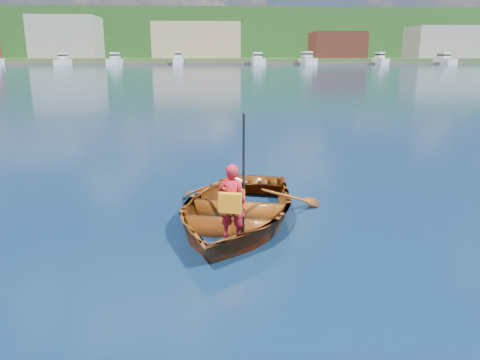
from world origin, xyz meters
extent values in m
plane|color=#172B45|center=(0.00, 0.00, 0.00)|extent=(600.00, 600.00, 0.00)
imported|color=brown|center=(1.40, 0.62, 0.26)|extent=(3.80, 4.60, 0.83)
imported|color=red|center=(1.31, -0.29, 0.68)|extent=(0.48, 0.38, 1.17)
cube|color=orange|center=(1.28, -0.40, 0.70)|extent=(0.35, 0.18, 0.30)
cube|color=orange|center=(1.34, -0.17, 0.70)|extent=(0.35, 0.17, 0.30)
cube|color=orange|center=(1.31, -0.29, 0.52)|extent=(0.35, 0.29, 0.05)
cylinder|color=black|center=(1.49, -0.18, 1.05)|extent=(0.04, 0.04, 1.90)
cube|color=#365E22|center=(0.00, 190.00, 1.00)|extent=(400.00, 80.00, 2.00)
cube|color=#234B1A|center=(0.00, 240.00, 11.00)|extent=(400.00, 100.00, 22.00)
cube|color=#51463D|center=(5.02, 148.00, 0.40)|extent=(160.02, 11.04, 0.80)
cube|color=gray|center=(-50.00, 165.00, 9.00)|extent=(22.00, 16.00, 14.00)
cube|color=tan|center=(-5.00, 165.00, 8.00)|extent=(30.00, 16.00, 12.00)
cube|color=brown|center=(45.00, 165.00, 6.50)|extent=(18.00, 16.00, 9.00)
cube|color=gray|center=(85.00, 165.00, 7.50)|extent=(26.00, 16.00, 11.00)
cube|color=silver|center=(-45.27, 143.00, 0.78)|extent=(2.73, 9.76, 1.94)
cube|color=silver|center=(-45.27, 143.98, 2.84)|extent=(1.91, 4.39, 1.80)
cube|color=black|center=(-45.27, 143.98, 2.94)|extent=(1.97, 4.59, 0.50)
cube|color=silver|center=(-29.61, 143.00, 0.82)|extent=(3.10, 11.09, 2.06)
cube|color=silver|center=(-29.61, 144.11, 2.96)|extent=(2.17, 4.99, 1.80)
cube|color=black|center=(-29.61, 144.11, 3.06)|extent=(2.24, 5.21, 0.50)
cube|color=silver|center=(-10.09, 143.00, 0.95)|extent=(2.65, 9.48, 2.37)
cube|color=silver|center=(-10.09, 143.95, 3.27)|extent=(1.86, 4.26, 1.80)
cube|color=black|center=(-10.09, 143.95, 3.37)|extent=(1.91, 4.45, 0.50)
cube|color=silver|center=(14.60, 143.00, 0.84)|extent=(3.68, 13.14, 2.11)
cube|color=silver|center=(14.60, 144.31, 3.01)|extent=(2.58, 5.91, 1.80)
cube|color=black|center=(14.60, 144.31, 3.11)|extent=(2.65, 6.18, 0.50)
cube|color=silver|center=(30.28, 143.00, 0.95)|extent=(3.67, 13.10, 2.38)
cube|color=silver|center=(30.28, 144.31, 3.28)|extent=(2.57, 5.90, 1.80)
cube|color=black|center=(30.28, 144.31, 3.38)|extent=(2.64, 6.16, 0.50)
cube|color=silver|center=(53.60, 143.00, 0.88)|extent=(2.57, 9.18, 2.20)
cube|color=silver|center=(53.60, 143.92, 3.10)|extent=(1.80, 4.13, 1.80)
cube|color=black|center=(53.60, 143.92, 3.20)|extent=(1.85, 4.31, 0.50)
cube|color=silver|center=(74.46, 143.00, 0.82)|extent=(3.06, 10.94, 2.04)
cube|color=silver|center=(74.46, 144.09, 2.94)|extent=(2.14, 4.92, 1.80)
cube|color=black|center=(74.46, 144.09, 3.04)|extent=(2.21, 5.14, 0.50)
cylinder|color=#382314|center=(62.02, 224.18, 10.63)|extent=(0.80, 0.80, 3.60)
sphere|color=#24531D|center=(62.02, 224.18, 15.43)|extent=(6.72, 6.72, 6.72)
cylinder|color=#382314|center=(113.42, 222.45, 10.55)|extent=(0.80, 0.80, 4.13)
sphere|color=#24531D|center=(113.42, 222.45, 16.06)|extent=(7.71, 7.71, 7.71)
cylinder|color=#382314|center=(-27.38, 200.82, 6.10)|extent=(0.80, 0.80, 3.88)
sphere|color=#24531D|center=(-27.38, 200.82, 11.28)|extent=(7.24, 7.24, 7.24)
cylinder|color=#382314|center=(-3.42, 259.42, 17.95)|extent=(0.80, 0.80, 4.13)
sphere|color=#24531D|center=(-3.42, 259.42, 23.45)|extent=(7.71, 7.71, 7.71)
cylinder|color=#382314|center=(-46.60, 256.41, 16.54)|extent=(0.80, 0.80, 2.52)
sphere|color=#24531D|center=(-46.60, 256.41, 19.90)|extent=(4.70, 4.70, 4.70)
cylinder|color=#382314|center=(42.52, 258.46, 17.38)|extent=(0.80, 0.80, 3.38)
sphere|color=#24531D|center=(42.52, 258.46, 21.89)|extent=(6.31, 6.31, 6.31)
cylinder|color=#382314|center=(-20.92, 258.78, 17.18)|extent=(0.80, 0.80, 2.85)
sphere|color=#24531D|center=(-20.92, 258.78, 20.98)|extent=(5.32, 5.32, 5.32)
cylinder|color=#382314|center=(2.85, 221.87, 9.95)|extent=(0.80, 0.80, 3.16)
sphere|color=#24531D|center=(2.85, 221.87, 14.16)|extent=(5.89, 5.89, 5.89)
cylinder|color=#382314|center=(-80.56, 248.91, 15.77)|extent=(0.80, 0.80, 3.97)
sphere|color=#24531D|center=(-80.56, 248.91, 21.06)|extent=(7.41, 7.41, 7.41)
cylinder|color=#382314|center=(85.51, 250.45, 16.12)|extent=(0.80, 0.80, 4.07)
sphere|color=#24531D|center=(85.51, 250.45, 21.54)|extent=(7.59, 7.59, 7.59)
camera|label=1|loc=(1.07, -7.04, 2.82)|focal=35.00mm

